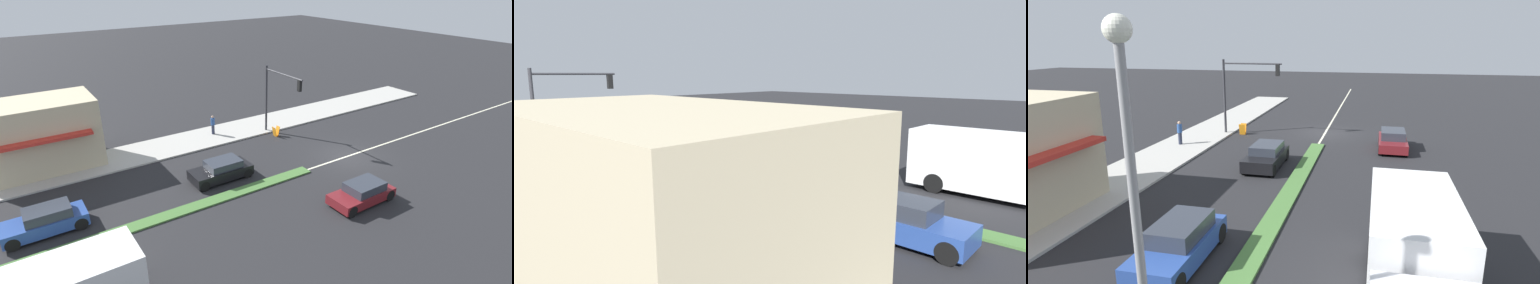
% 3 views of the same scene
% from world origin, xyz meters
% --- Properties ---
extents(ground_plane, '(160.00, 160.00, 0.00)m').
position_xyz_m(ground_plane, '(0.00, 18.00, 0.00)').
color(ground_plane, '#232326').
extents(lane_marking_center, '(0.16, 60.00, 0.01)m').
position_xyz_m(lane_marking_center, '(0.00, 0.00, 0.00)').
color(lane_marking_center, beige).
rests_on(lane_marking_center, ground).
extents(building_corner_store, '(5.03, 7.36, 4.73)m').
position_xyz_m(building_corner_store, '(10.50, 18.92, 2.49)').
color(building_corner_store, '#C6B793').
rests_on(building_corner_store, sidewalk_right).
extents(traffic_signal_main, '(4.59, 0.34, 5.60)m').
position_xyz_m(traffic_signal_main, '(6.12, 2.11, 3.90)').
color(traffic_signal_main, '#333338').
rests_on(traffic_signal_main, sidewalk_right).
extents(pedestrian, '(0.34, 0.34, 1.61)m').
position_xyz_m(pedestrian, '(9.25, 6.35, 0.97)').
color(pedestrian, '#282D42').
rests_on(pedestrian, sidewalk_right).
extents(warning_aframe_sign, '(0.45, 0.53, 0.84)m').
position_xyz_m(warning_aframe_sign, '(6.16, 2.10, 0.43)').
color(warning_aframe_sign, orange).
rests_on(warning_aframe_sign, ground).
extents(delivery_truck, '(2.44, 7.50, 2.87)m').
position_xyz_m(delivery_truck, '(-5.00, 20.82, 1.47)').
color(delivery_truck, silver).
rests_on(delivery_truck, ground).
extents(coupe_blue, '(1.73, 4.13, 1.42)m').
position_xyz_m(coupe_blue, '(2.20, 20.05, 0.68)').
color(coupe_blue, '#284793').
rests_on(coupe_blue, ground).
extents(suv_black, '(1.84, 4.07, 1.32)m').
position_xyz_m(suv_black, '(2.20, 9.50, 0.64)').
color(suv_black, black).
rests_on(suv_black, ground).
extents(sedan_maroon, '(1.82, 4.08, 1.29)m').
position_xyz_m(sedan_maroon, '(-5.00, 3.96, 0.62)').
color(sedan_maroon, maroon).
rests_on(sedan_maroon, ground).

